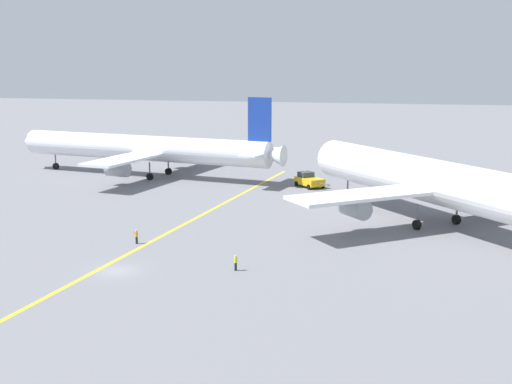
% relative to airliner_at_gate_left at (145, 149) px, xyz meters
% --- Properties ---
extents(ground_plane, '(600.00, 600.00, 0.00)m').
position_rel_airliner_at_gate_left_xyz_m(ground_plane, '(20.95, -57.55, -5.39)').
color(ground_plane, slate).
extents(taxiway_stripe, '(10.70, 119.61, 0.01)m').
position_rel_airliner_at_gate_left_xyz_m(taxiway_stripe, '(19.71, -47.55, -5.38)').
color(taxiway_stripe, yellow).
rests_on(taxiway_stripe, ground).
extents(airliner_at_gate_left, '(57.91, 38.91, 15.65)m').
position_rel_airliner_at_gate_left_xyz_m(airliner_at_gate_left, '(0.00, 0.00, 0.00)').
color(airliner_at_gate_left, white).
rests_on(airliner_at_gate_left, ground).
extents(airliner_being_pushed, '(38.25, 42.85, 16.17)m').
position_rel_airliner_at_gate_left_xyz_m(airliner_being_pushed, '(52.35, -26.78, 0.57)').
color(airliner_being_pushed, white).
rests_on(airliner_being_pushed, ground).
extents(pushback_tug, '(7.12, 7.33, 2.87)m').
position_rel_airliner_at_gate_left_xyz_m(pushback_tug, '(32.56, -3.79, -4.17)').
color(pushback_tug, gold).
rests_on(pushback_tug, ground).
extents(ground_crew_wing_walker_right, '(0.50, 0.36, 1.75)m').
position_rel_airliner_at_gate_left_xyz_m(ground_crew_wing_walker_right, '(18.53, -46.79, -4.47)').
color(ground_crew_wing_walker_right, black).
rests_on(ground_crew_wing_walker_right, ground).
extents(ground_crew_ramp_agent_by_cones, '(0.36, 0.36, 1.72)m').
position_rel_airliner_at_gate_left_xyz_m(ground_crew_ramp_agent_by_cones, '(33.22, -54.42, -4.49)').
color(ground_crew_ramp_agent_by_cones, black).
rests_on(ground_crew_ramp_agent_by_cones, ground).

